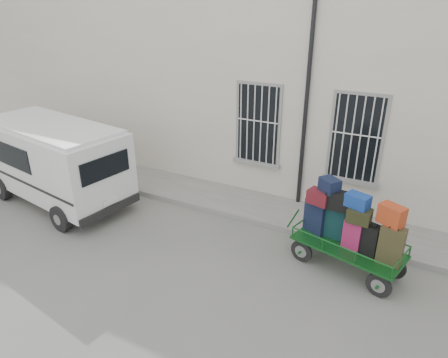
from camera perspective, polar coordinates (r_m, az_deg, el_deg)
ground at (r=9.77m, az=-0.32°, el=-9.83°), size 80.00×80.00×0.00m
building at (r=13.43m, az=10.95°, el=13.23°), size 24.00×5.15×6.00m
sidewalk at (r=11.44m, az=4.83°, el=-3.99°), size 24.00×1.70×0.15m
luggage_cart at (r=8.97m, az=17.43°, el=-6.68°), size 2.78×1.59×2.00m
van at (r=12.34m, az=-23.06°, el=2.75°), size 4.94×2.70×2.36m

